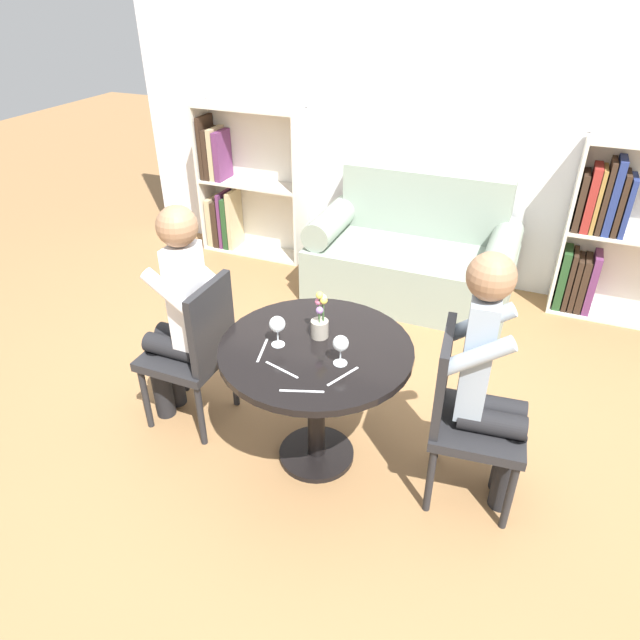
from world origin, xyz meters
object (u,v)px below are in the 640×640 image
(bookshelf_right, at_px, (616,236))
(wine_glass_right, at_px, (341,344))
(person_left, at_px, (178,314))
(person_right, at_px, (490,381))
(chair_left, at_px, (196,348))
(bookshelf_left, at_px, (240,186))
(wine_glass_left, at_px, (277,325))
(flower_vase, at_px, (320,321))
(couch, at_px, (412,258))
(chair_right, at_px, (464,411))

(bookshelf_right, bearing_deg, wine_glass_right, -118.21)
(person_left, xyz_separation_m, person_right, (1.60, 0.04, 0.00))
(person_left, bearing_deg, chair_left, 89.75)
(bookshelf_left, xyz_separation_m, wine_glass_left, (1.47, -2.26, 0.23))
(bookshelf_right, height_order, person_left, person_left)
(flower_vase, bearing_deg, couch, 89.47)
(wine_glass_left, bearing_deg, chair_left, 170.96)
(bookshelf_right, height_order, chair_left, bookshelf_right)
(chair_right, height_order, wine_glass_left, chair_right)
(wine_glass_left, relative_size, wine_glass_right, 1.05)
(couch, relative_size, person_right, 1.18)
(wine_glass_left, bearing_deg, bookshelf_right, 55.49)
(bookshelf_right, relative_size, wine_glass_left, 8.31)
(couch, distance_m, person_right, 2.05)
(couch, distance_m, wine_glass_right, 2.08)
(bookshelf_left, relative_size, chair_right, 1.42)
(couch, xyz_separation_m, wine_glass_left, (-0.17, -1.98, 0.51))
(person_left, bearing_deg, couch, 157.49)
(chair_left, height_order, flower_vase, flower_vase)
(wine_glass_right, bearing_deg, couch, 94.35)
(person_right, bearing_deg, bookshelf_left, 43.06)
(bookshelf_left, bearing_deg, chair_left, -66.77)
(chair_left, relative_size, flower_vase, 3.67)
(bookshelf_right, height_order, wine_glass_right, bookshelf_right)
(wine_glass_right, relative_size, flower_vase, 0.60)
(chair_left, bearing_deg, person_right, 92.07)
(person_right, bearing_deg, chair_left, 85.76)
(person_left, relative_size, flower_vase, 5.26)
(couch, relative_size, bookshelf_right, 1.19)
(person_right, xyz_separation_m, flower_vase, (-0.82, 0.01, 0.11))
(bookshelf_left, height_order, person_right, person_right)
(wine_glass_right, bearing_deg, person_left, 173.10)
(person_right, height_order, flower_vase, person_right)
(chair_right, xyz_separation_m, flower_vase, (-0.73, 0.03, 0.30))
(chair_left, distance_m, person_right, 1.53)
(chair_right, distance_m, person_left, 1.53)
(chair_right, xyz_separation_m, wine_glass_right, (-0.56, -0.14, 0.32))
(wine_glass_left, height_order, flower_vase, flower_vase)
(wine_glass_left, bearing_deg, bookshelf_left, 123.13)
(bookshelf_left, height_order, wine_glass_left, bookshelf_left)
(chair_right, distance_m, flower_vase, 0.79)
(wine_glass_left, bearing_deg, flower_vase, 42.59)
(chair_left, bearing_deg, wine_glass_left, 81.33)
(person_right, height_order, wine_glass_right, person_right)
(wine_glass_left, height_order, wine_glass_right, wine_glass_left)
(bookshelf_right, relative_size, person_left, 0.99)
(person_left, relative_size, person_right, 1.00)
(person_right, xyz_separation_m, wine_glass_left, (-0.97, -0.13, 0.14))
(wine_glass_left, xyz_separation_m, wine_glass_right, (0.33, -0.03, -0.00))
(person_right, relative_size, flower_vase, 5.27)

